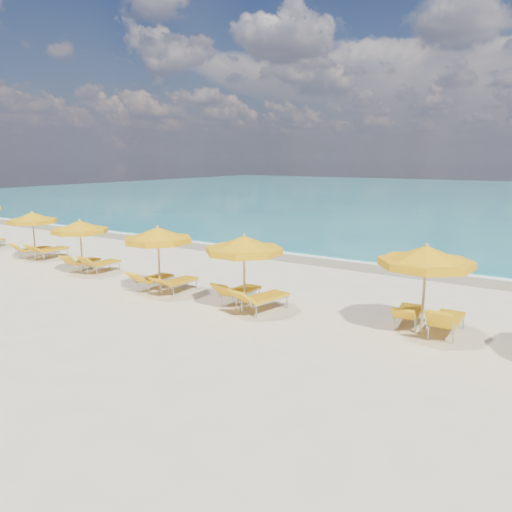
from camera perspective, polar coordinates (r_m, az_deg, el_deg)
The scene contains 20 objects.
ground_plane at distance 15.90m, azimuth -2.99°, elevation -5.13°, with size 120.00×120.00×0.00m, color beige.
ocean at distance 61.10m, azimuth 24.94°, elevation 6.05°, with size 120.00×80.00×0.30m, color #157479.
wet_sand_band at distance 22.11m, azimuth 8.45°, elevation -0.55°, with size 120.00×2.60×0.01m, color tan.
foam_line at distance 22.83m, azimuth 9.31°, elevation -0.20°, with size 120.00×1.20×0.03m, color white.
whitecap_near at distance 33.22m, azimuth 6.12°, elevation 3.47°, with size 14.00×0.36×0.05m, color white.
umbrella_1 at distance 24.16m, azimuth -24.20°, elevation 3.97°, with size 2.67×2.67×2.14m.
umbrella_2 at distance 20.31m, azimuth -19.48°, elevation 3.12°, with size 2.60×2.60×2.15m.
umbrella_3 at distance 16.65m, azimuth -11.15°, elevation 2.31°, with size 2.90×2.90×2.29m.
umbrella_4 at distance 14.43m, azimuth -1.38°, elevation 1.22°, with size 3.00×3.00×2.31m.
umbrella_5 at distance 13.09m, azimuth 18.87°, elevation -0.12°, with size 2.91×2.91×2.39m.
lounger_1_left at distance 24.79m, azimuth -24.04°, elevation 0.38°, with size 0.74×1.79×0.80m.
lounger_1_right at distance 24.20m, azimuth -22.42°, elevation 0.30°, with size 0.78×1.98×0.80m.
lounger_2_left at distance 21.12m, azimuth -19.10°, elevation -1.01°, with size 0.87×1.81×0.80m.
lounger_2_right at distance 20.57m, azimuth -17.13°, elevation -1.20°, with size 0.68×1.78×0.82m.
lounger_3_left at distance 17.56m, azimuth -11.61°, elevation -3.02°, with size 0.66×1.81×0.80m.
lounger_3_right at distance 17.03m, azimuth -8.88°, elevation -3.39°, with size 0.61×1.82×0.72m.
lounger_4_left at distance 15.56m, azimuth -1.87°, elevation -4.59°, with size 0.67×1.89×0.87m.
lounger_4_right at distance 14.77m, azimuth 0.87°, elevation -5.41°, with size 1.05×2.10×0.88m.
lounger_5_left at distance 14.19m, azimuth 16.99°, elevation -6.73°, with size 0.83×1.89×0.78m.
lounger_5_right at distance 13.76m, azimuth 20.90°, elevation -7.47°, with size 0.70×1.91×0.94m.
Camera 1 is at (9.08, -12.25, 4.50)m, focal length 35.00 mm.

